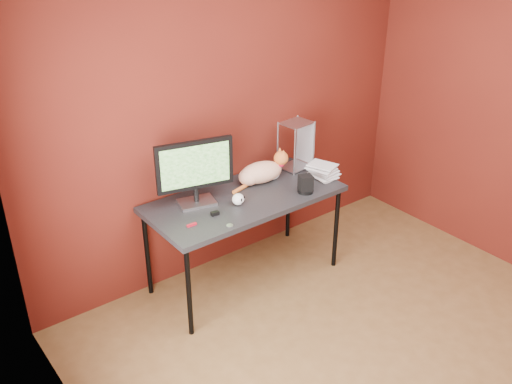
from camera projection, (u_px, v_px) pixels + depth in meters
room at (416, 167)px, 3.09m from camera, size 3.52×3.52×2.61m
desk at (245, 202)px, 4.32m from camera, size 1.50×0.70×0.75m
monitor at (195, 169)px, 4.07m from camera, size 0.56×0.24×0.49m
cat at (261, 172)px, 4.47m from camera, size 0.54×0.25×0.25m
skull_mug at (238, 199)px, 4.15m from camera, size 0.09×0.10×0.09m
speaker at (306, 185)px, 4.33m from camera, size 0.12×0.12×0.14m
book_stack at (319, 114)px, 4.32m from camera, size 0.23×0.26×1.09m
wire_rack at (296, 145)px, 4.67m from camera, size 0.25×0.21×0.40m
pocket_knife at (192, 225)px, 3.90m from camera, size 0.07×0.02×0.01m
black_gadget at (215, 213)px, 4.03m from camera, size 0.06×0.04×0.03m
washer at (230, 225)px, 3.90m from camera, size 0.05×0.05×0.00m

